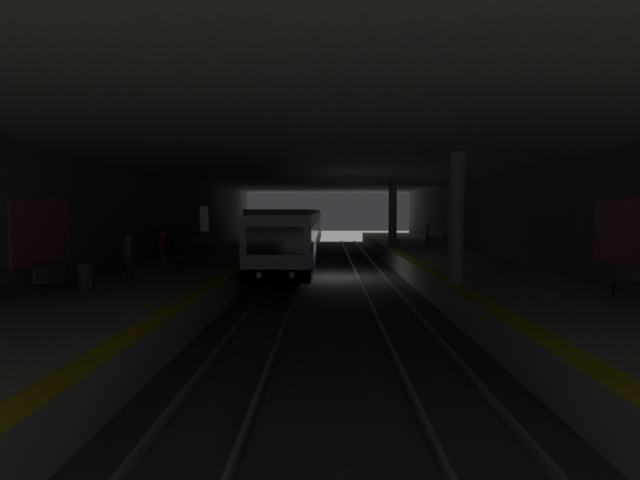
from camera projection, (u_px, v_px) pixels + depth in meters
The scene contains 23 objects.
ground_plane at pixel (330, 277), 26.58m from camera, with size 120.00×120.00×0.00m, color #42423F.
track_left at pixel (371, 276), 26.54m from camera, with size 60.00×1.53×0.16m.
track_right at pixel (289, 276), 26.60m from camera, with size 60.00×1.53×0.16m.
platform_left at pixel (452, 268), 26.46m from camera, with size 60.00×5.30×1.06m.
platform_right at pixel (208, 268), 26.64m from camera, with size 60.00×5.30×1.06m.
wall_left at pixel (508, 225), 26.28m from camera, with size 60.00×0.56×5.60m.
wall_right at pixel (154, 225), 26.53m from camera, with size 60.00×0.56×5.60m.
ceiling_slab at pixel (330, 169), 26.23m from camera, with size 60.00×19.40×0.40m.
pillar_near at pixel (456, 218), 17.23m from camera, with size 0.56×0.56×4.55m.
pillar_far at pixel (393, 214), 33.87m from camera, with size 0.56×0.56×4.55m.
metro_train at pixel (300, 231), 37.62m from camera, with size 36.39×2.83×3.49m.
bench_left_near at pixel (631, 282), 14.17m from camera, with size 1.70×0.47×0.86m.
bench_left_mid at pixel (439, 236), 38.43m from camera, with size 1.70×0.47×0.86m.
bench_left_far at pixel (431, 234), 41.42m from camera, with size 1.70×0.47×0.86m.
bench_right_near at pixel (55, 277), 15.22m from camera, with size 1.70×0.47×0.86m.
bench_right_mid at pixel (181, 246), 28.49m from camera, with size 1.70×0.47×0.86m.
bench_right_far at pixel (195, 242), 31.49m from camera, with size 1.70×0.47×0.86m.
person_waiting_near at pixel (129, 256), 18.12m from camera, with size 0.60×0.23×1.65m.
person_walking_mid at pixel (427, 233), 36.42m from camera, with size 0.60×0.22×1.60m.
person_standing_far at pixel (163, 249), 21.65m from camera, with size 0.60×0.22×1.63m.
suitcase_rolling at pixel (449, 249), 28.96m from camera, with size 0.33×0.24×0.87m.
backpack_on_floor at pixel (179, 266), 20.93m from camera, with size 0.30×0.20×0.40m.
trash_bin at pixel (85, 278), 15.66m from camera, with size 0.44×0.44×0.85m.
Camera 1 is at (-26.41, 0.16, 3.62)m, focal length 27.83 mm.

